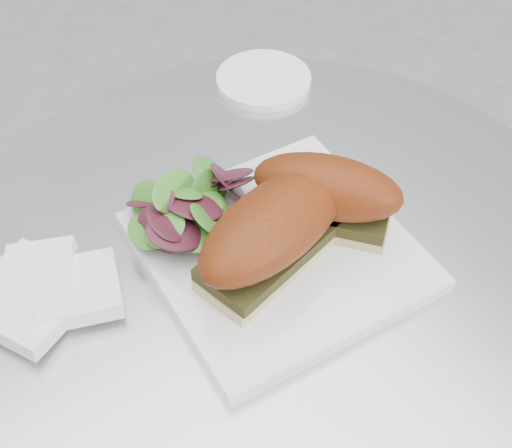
% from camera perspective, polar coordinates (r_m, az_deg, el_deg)
% --- Properties ---
extents(table, '(0.70, 0.70, 0.73)m').
position_cam_1_polar(table, '(0.91, 1.19, -12.79)').
color(table, silver).
rests_on(table, ground).
extents(plate, '(0.27, 0.27, 0.02)m').
position_cam_1_polar(plate, '(0.71, 1.78, -2.19)').
color(plate, white).
rests_on(plate, table).
extents(sandwich_left, '(0.19, 0.12, 0.08)m').
position_cam_1_polar(sandwich_left, '(0.66, 1.44, -0.50)').
color(sandwich_left, '#D8B387').
rests_on(sandwich_left, plate).
extents(sandwich_right, '(0.14, 0.16, 0.08)m').
position_cam_1_polar(sandwich_right, '(0.69, 5.69, 2.45)').
color(sandwich_right, '#D8B387').
rests_on(sandwich_right, plate).
extents(salad, '(0.12, 0.12, 0.05)m').
position_cam_1_polar(salad, '(0.71, -4.60, 1.56)').
color(salad, '#3F8E2E').
rests_on(salad, plate).
extents(napkin, '(0.15, 0.15, 0.02)m').
position_cam_1_polar(napkin, '(0.70, -15.85, -5.52)').
color(napkin, white).
rests_on(napkin, table).
extents(saucer, '(0.12, 0.12, 0.01)m').
position_cam_1_polar(saucer, '(0.92, 0.61, 11.47)').
color(saucer, white).
rests_on(saucer, table).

